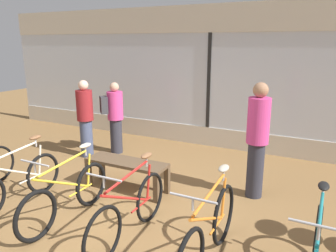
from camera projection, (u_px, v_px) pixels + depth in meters
ground_plane at (112, 220)px, 4.56m from camera, size 24.00×24.00×0.00m
shop_back_wall at (209, 76)px, 7.43m from camera, size 12.00×0.08×3.20m
bicycle_left at (17, 182)px, 4.89m from camera, size 0.46×1.68×1.01m
bicycle_center_left at (67, 195)px, 4.47m from camera, size 0.46×1.70×1.01m
bicycle_center_right at (130, 211)px, 4.03m from camera, size 0.46×1.72×1.02m
bicycle_right at (209, 233)px, 3.52m from camera, size 0.46×1.79×1.05m
display_bench at (127, 166)px, 5.39m from camera, size 1.40×0.44×0.51m
customer_near_rack at (115, 116)px, 7.10m from camera, size 0.54×0.55×1.57m
customer_by_window at (257, 138)px, 5.02m from camera, size 0.43×0.43×1.83m
customer_mid_floor at (85, 116)px, 6.90m from camera, size 0.53×0.55×1.64m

